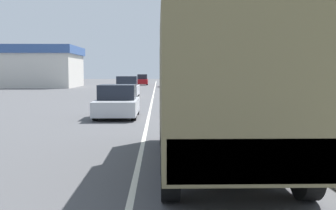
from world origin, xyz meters
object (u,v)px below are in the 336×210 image
at_px(military_truck, 219,86).
at_px(car_third_ahead, 174,85).
at_px(car_nearest_ahead, 117,103).
at_px(car_fourth_ahead, 168,81).
at_px(car_farthest_ahead, 142,80).
at_px(car_second_ahead, 127,88).

distance_m(military_truck, car_third_ahead, 37.62).
height_order(military_truck, car_third_ahead, military_truck).
relative_size(car_nearest_ahead, car_fourth_ahead, 0.87).
bearing_deg(car_farthest_ahead, car_second_ahead, -90.12).
height_order(car_third_ahead, car_farthest_ahead, car_farthest_ahead).
distance_m(car_nearest_ahead, car_third_ahead, 27.50).
bearing_deg(car_fourth_ahead, car_third_ahead, -88.57).
relative_size(car_fourth_ahead, car_farthest_ahead, 1.17).
relative_size(car_nearest_ahead, car_second_ahead, 0.83).
bearing_deg(car_nearest_ahead, car_farthest_ahead, 90.77).
height_order(car_fourth_ahead, car_farthest_ahead, car_fourth_ahead).
height_order(military_truck, car_fourth_ahead, military_truck).
xyz_separation_m(car_second_ahead, car_third_ahead, (4.35, 11.31, -0.10)).
xyz_separation_m(car_nearest_ahead, car_second_ahead, (-0.71, 15.94, 0.09)).
relative_size(military_truck, car_second_ahead, 1.59).
bearing_deg(car_second_ahead, military_truck, -81.53).
xyz_separation_m(military_truck, car_fourth_ahead, (0.11, 50.27, -1.02)).
bearing_deg(car_farthest_ahead, military_truck, -86.22).
bearing_deg(car_fourth_ahead, military_truck, -90.13).
distance_m(car_second_ahead, car_fourth_ahead, 24.31).
bearing_deg(military_truck, car_nearest_ahead, 107.20).
bearing_deg(car_second_ahead, car_farthest_ahead, 89.88).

